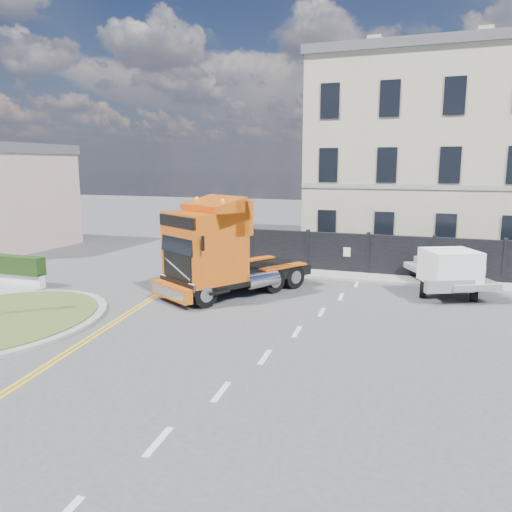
% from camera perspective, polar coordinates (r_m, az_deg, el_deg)
% --- Properties ---
extents(ground, '(120.00, 120.00, 0.00)m').
position_cam_1_polar(ground, '(17.60, -4.35, -7.19)').
color(ground, '#424244').
rests_on(ground, ground).
extents(hoarding_fence, '(18.80, 0.25, 2.00)m').
position_cam_1_polar(hoarding_fence, '(24.71, 18.54, -0.21)').
color(hoarding_fence, black).
rests_on(hoarding_fence, ground).
extents(georgian_building, '(12.30, 10.30, 12.80)m').
position_cam_1_polar(georgian_building, '(31.85, 18.33, 10.69)').
color(georgian_building, beige).
rests_on(georgian_building, ground).
extents(pavement_far, '(20.00, 1.60, 0.12)m').
position_cam_1_polar(pavement_far, '(24.02, 17.05, -2.70)').
color(pavement_far, gray).
rests_on(pavement_far, ground).
extents(truck, '(5.44, 6.90, 3.94)m').
position_cam_1_polar(truck, '(20.27, -4.38, 0.29)').
color(truck, black).
rests_on(truck, ground).
extents(flatbed_pickup, '(3.83, 5.31, 2.00)m').
position_cam_1_polar(flatbed_pickup, '(21.76, 21.20, -1.54)').
color(flatbed_pickup, gray).
rests_on(flatbed_pickup, ground).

